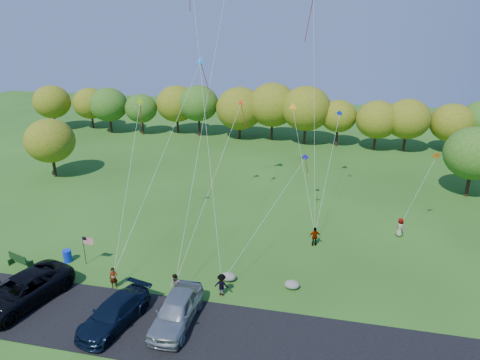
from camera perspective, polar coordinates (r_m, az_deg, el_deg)
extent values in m
plane|color=#265217|center=(31.21, -7.96, -14.21)|extent=(140.00, 140.00, 0.00)
cube|color=black|center=(28.27, -10.83, -18.67)|extent=(44.00, 6.00, 0.06)
cylinder|color=#3B2215|center=(78.29, -22.89, 7.27)|extent=(0.36, 0.36, 2.58)
ellipsoid|color=#265917|center=(77.63, -23.26, 9.73)|extent=(6.62, 6.62, 5.96)
cylinder|color=#3B2215|center=(73.31, -20.27, 6.83)|extent=(0.36, 0.36, 2.71)
ellipsoid|color=#265917|center=(72.62, -20.60, 9.36)|extent=(6.07, 6.07, 5.46)
cylinder|color=#3B2215|center=(72.80, -16.05, 7.21)|extent=(0.36, 0.36, 2.67)
ellipsoid|color=#396018|center=(72.17, -16.29, 9.51)|extent=(5.12, 5.12, 4.61)
cylinder|color=#3B2215|center=(70.07, -13.44, 6.93)|extent=(0.36, 0.36, 2.69)
ellipsoid|color=#396018|center=(69.31, -13.69, 9.75)|extent=(6.71, 6.71, 6.04)
cylinder|color=#3B2215|center=(69.06, -9.25, 7.21)|extent=(0.36, 0.36, 3.09)
ellipsoid|color=#396018|center=(68.32, -9.42, 10.02)|extent=(5.87, 5.87, 5.29)
cylinder|color=#3B2215|center=(66.29, -5.82, 6.79)|extent=(0.36, 0.36, 3.10)
ellipsoid|color=#396018|center=(65.50, -5.94, 9.80)|extent=(6.18, 6.18, 5.57)
cylinder|color=#3B2215|center=(67.22, -0.61, 7.03)|extent=(0.36, 0.36, 2.94)
ellipsoid|color=#396018|center=(66.49, -0.62, 9.77)|extent=(5.55, 5.55, 5.00)
cylinder|color=#3B2215|center=(66.27, 4.20, 6.69)|extent=(0.36, 0.36, 2.77)
ellipsoid|color=#396018|center=(65.46, 4.28, 9.71)|extent=(6.71, 6.71, 6.04)
cylinder|color=#3B2215|center=(62.35, 7.22, 5.78)|extent=(0.36, 0.36, 3.06)
ellipsoid|color=#396018|center=(61.55, 7.37, 8.79)|extent=(5.60, 5.60, 5.04)
cylinder|color=#3B2215|center=(63.05, 11.88, 5.37)|extent=(0.36, 0.36, 2.45)
ellipsoid|color=#265917|center=(62.29, 12.10, 8.13)|extent=(5.82, 5.82, 5.24)
cylinder|color=#3B2215|center=(64.57, 17.44, 5.19)|extent=(0.36, 0.36, 2.39)
ellipsoid|color=#396018|center=(63.89, 17.72, 7.60)|extent=(4.94, 4.94, 4.44)
cylinder|color=#3B2215|center=(65.66, 21.37, 5.12)|extent=(0.36, 0.36, 2.74)
ellipsoid|color=#396018|center=(64.96, 21.73, 7.69)|extent=(5.13, 5.13, 4.61)
cylinder|color=#3B2215|center=(64.94, 25.45, 4.27)|extent=(0.36, 0.36, 2.60)
ellipsoid|color=#396018|center=(64.13, 25.94, 7.27)|extent=(6.81, 6.81, 6.13)
cylinder|color=#3B2215|center=(54.81, -23.53, 1.70)|extent=(0.36, 0.36, 2.60)
ellipsoid|color=#396018|center=(53.94, -24.01, 4.82)|extent=(5.60, 5.60, 5.04)
cylinder|color=#3B2215|center=(50.75, 28.13, -0.45)|extent=(0.36, 0.36, 2.80)
ellipsoid|color=#265917|center=(49.75, 28.79, 3.14)|extent=(6.00, 6.00, 5.40)
imported|color=black|center=(32.42, -27.11, -13.02)|extent=(4.88, 7.38, 1.88)
imported|color=black|center=(28.56, -16.44, -16.68)|extent=(3.40, 5.80, 1.58)
imported|color=#A0A8AA|center=(27.75, -8.48, -16.83)|extent=(2.28, 5.49, 1.86)
imported|color=#4C4C59|center=(31.88, -16.50, -12.41)|extent=(0.66, 0.53, 1.58)
imported|color=#4C4C59|center=(30.13, -8.61, -13.74)|extent=(1.04, 1.02, 1.69)
imported|color=#4C4C59|center=(29.95, -2.45, -13.79)|extent=(1.09, 0.68, 1.62)
imported|color=#4C4C59|center=(36.16, 9.95, -7.44)|extent=(1.05, 0.66, 1.66)
imported|color=#4C4C59|center=(39.53, 20.55, -5.94)|extent=(0.88, 0.98, 1.68)
cube|color=#133412|center=(37.19, -27.27, -9.49)|extent=(1.94, 0.71, 0.07)
cube|color=#133412|center=(36.91, -27.55, -9.19)|extent=(1.92, 0.65, 0.61)
cube|color=#133412|center=(37.81, -28.20, -9.57)|extent=(0.23, 0.50, 0.46)
cube|color=#133412|center=(36.81, -26.19, -10.03)|extent=(0.23, 0.50, 0.46)
cylinder|color=#0D2DD1|center=(36.24, -22.03, -9.36)|extent=(0.65, 0.65, 0.97)
cylinder|color=black|center=(35.07, -20.06, -8.79)|extent=(0.05, 0.05, 2.40)
cube|color=red|center=(34.44, -19.62, -7.65)|extent=(0.87, 0.58, 0.02)
cube|color=navy|center=(34.50, -20.02, -7.33)|extent=(0.35, 0.02, 0.27)
ellipsoid|color=gray|center=(31.67, -1.57, -12.76)|extent=(1.14, 0.90, 0.57)
ellipsoid|color=slate|center=(31.10, 6.96, -13.67)|extent=(1.07, 0.89, 0.56)
cone|color=#1270BB|center=(38.04, -5.30, 15.50)|extent=(0.94, 0.45, 0.87)
cone|color=orange|center=(36.82, 7.05, 9.64)|extent=(0.78, 0.35, 0.73)
cube|color=#D95F0F|center=(38.29, 24.72, 2.97)|extent=(0.66, 0.21, 0.65)
cube|color=#A3E012|center=(34.61, -13.20, 10.11)|extent=(0.62, 0.33, 0.67)
cube|color=#1530D2|center=(43.60, 13.13, 8.65)|extent=(0.63, 0.25, 0.61)
cone|color=#EF3B10|center=(40.43, 0.12, 10.30)|extent=(0.76, 0.30, 0.72)
cube|color=#2A18DA|center=(38.89, 8.71, 3.04)|extent=(0.64, 0.21, 0.62)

